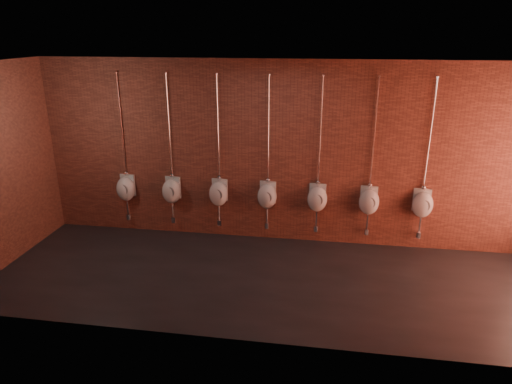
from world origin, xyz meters
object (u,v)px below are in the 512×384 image
urinal_6 (423,203)px  urinal_3 (267,195)px  urinal_1 (172,190)px  urinal_0 (126,188)px  urinal_5 (369,201)px  urinal_2 (219,193)px  urinal_4 (317,198)px

urinal_6 → urinal_3: bearing=180.0°
urinal_1 → urinal_0: bearing=180.0°
urinal_1 → urinal_5: bearing=0.0°
urinal_6 → urinal_5: bearing=180.0°
urinal_2 → urinal_5: bearing=0.0°
urinal_1 → urinal_6: same height
urinal_3 → urinal_5: bearing=0.0°
urinal_1 → urinal_4: same height
urinal_3 → urinal_5: (1.76, 0.00, 0.00)m
urinal_2 → urinal_3: size_ratio=1.00×
urinal_1 → urinal_5: (3.52, 0.00, 0.00)m
urinal_0 → urinal_2: same height
urinal_1 → urinal_6: (4.40, 0.00, 0.00)m
urinal_2 → urinal_6: 3.52m
urinal_2 → urinal_4: (1.76, 0.00, 0.00)m
urinal_2 → urinal_1: bearing=180.0°
urinal_1 → urinal_3: same height
urinal_5 → urinal_6: bearing=0.0°
urinal_4 → urinal_6: 1.76m
urinal_0 → urinal_1: same height
urinal_0 → urinal_5: bearing=0.0°
urinal_3 → urinal_6: same height
urinal_1 → urinal_2: size_ratio=1.00×
urinal_5 → urinal_1: bearing=180.0°
urinal_2 → urinal_4: same height
urinal_2 → urinal_3: bearing=0.0°
urinal_4 → urinal_3: bearing=180.0°
urinal_1 → urinal_3: (1.76, 0.00, 0.00)m
urinal_2 → urinal_5: same height
urinal_6 → urinal_0: bearing=180.0°
urinal_0 → urinal_2: 1.76m
urinal_3 → urinal_4: bearing=0.0°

